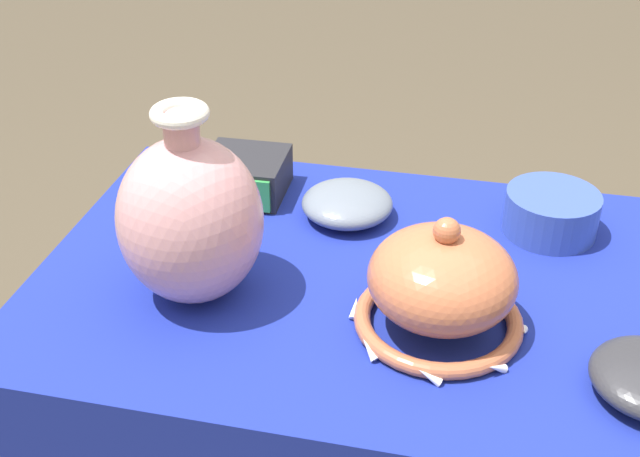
% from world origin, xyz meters
% --- Properties ---
extents(display_table, '(1.00, 0.65, 0.72)m').
position_xyz_m(display_table, '(0.00, -0.02, 0.63)').
color(display_table, olive).
rests_on(display_table, ground_plane).
extents(vase_tall_bulbous, '(0.20, 0.20, 0.28)m').
position_xyz_m(vase_tall_bulbous, '(-0.25, -0.09, 0.84)').
color(vase_tall_bulbous, '#D19399').
rests_on(vase_tall_bulbous, display_table).
extents(vase_dome_bell, '(0.24, 0.24, 0.17)m').
position_xyz_m(vase_dome_bell, '(0.09, -0.10, 0.78)').
color(vase_dome_bell, '#BC6642').
rests_on(vase_dome_bell, display_table).
extents(mosaic_tile_box, '(0.14, 0.14, 0.07)m').
position_xyz_m(mosaic_tile_box, '(-0.26, 0.19, 0.75)').
color(mosaic_tile_box, '#232328').
rests_on(mosaic_tile_box, display_table).
extents(bowl_shallow_slate, '(0.15, 0.15, 0.05)m').
position_xyz_m(bowl_shallow_slate, '(-0.08, 0.15, 0.74)').
color(bowl_shallow_slate, slate).
rests_on(bowl_shallow_slate, display_table).
extents(pot_squat_cobalt, '(0.14, 0.14, 0.07)m').
position_xyz_m(pot_squat_cobalt, '(0.24, 0.18, 0.75)').
color(pot_squat_cobalt, '#3851A8').
rests_on(pot_squat_cobalt, display_table).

